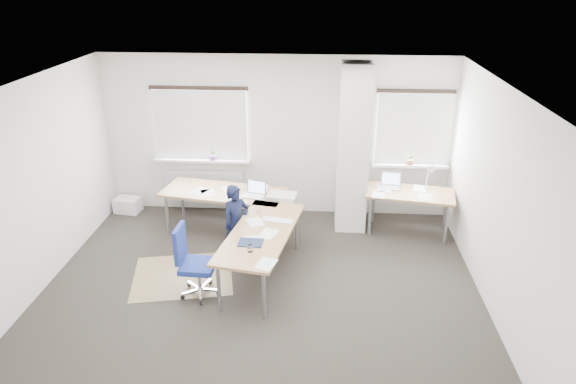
# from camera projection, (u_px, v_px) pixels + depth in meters

# --- Properties ---
(ground) EXTENTS (6.00, 6.00, 0.00)m
(ground) POSITION_uv_depth(u_px,v_px,m) (261.00, 287.00, 7.14)
(ground) COLOR #2B2822
(ground) RESTS_ON ground
(room_shell) EXTENTS (6.04, 5.04, 2.82)m
(room_shell) POSITION_uv_depth(u_px,v_px,m) (276.00, 158.00, 6.84)
(room_shell) COLOR beige
(room_shell) RESTS_ON ground
(floor_mat) EXTENTS (1.61, 1.44, 0.01)m
(floor_mat) POSITION_uv_depth(u_px,v_px,m) (183.00, 276.00, 7.40)
(floor_mat) COLOR olive
(floor_mat) RESTS_ON ground
(white_crate) EXTENTS (0.48, 0.37, 0.26)m
(white_crate) POSITION_uv_depth(u_px,v_px,m) (128.00, 205.00, 9.31)
(white_crate) COLOR white
(white_crate) RESTS_ON ground
(desk_main) EXTENTS (2.40, 2.98, 0.96)m
(desk_main) POSITION_uv_depth(u_px,v_px,m) (244.00, 212.00, 7.75)
(desk_main) COLOR olive
(desk_main) RESTS_ON ground
(desk_side) EXTENTS (1.50, 0.93, 1.22)m
(desk_side) POSITION_uv_depth(u_px,v_px,m) (410.00, 194.00, 8.37)
(desk_side) COLOR olive
(desk_side) RESTS_ON ground
(task_chair) EXTENTS (0.55, 0.55, 1.02)m
(task_chair) POSITION_uv_depth(u_px,v_px,m) (196.00, 276.00, 6.88)
(task_chair) COLOR navy
(task_chair) RESTS_ON ground
(person) EXTENTS (0.52, 0.51, 1.20)m
(person) POSITION_uv_depth(u_px,v_px,m) (236.00, 223.00, 7.61)
(person) COLOR black
(person) RESTS_ON ground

